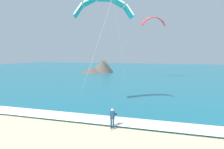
% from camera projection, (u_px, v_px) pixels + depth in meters
% --- Properties ---
extents(sea, '(200.00, 120.00, 0.20)m').
position_uv_depth(sea, '(189.00, 72.00, 74.21)').
color(sea, '#146075').
rests_on(sea, ground).
extents(surf_foam, '(200.00, 2.56, 0.04)m').
position_uv_depth(surf_foam, '(180.00, 127.00, 18.66)').
color(surf_foam, white).
rests_on(surf_foam, sea).
extents(surfboard, '(0.63, 1.45, 0.09)m').
position_uv_depth(surfboard, '(112.00, 129.00, 18.92)').
color(surfboard, white).
rests_on(surfboard, ground).
extents(kitesurfer, '(0.56, 0.56, 1.69)m').
position_uv_depth(kitesurfer, '(112.00, 118.00, 18.85)').
color(kitesurfer, '#143347').
rests_on(kitesurfer, ground).
extents(kite_primary, '(6.30, 7.76, 11.05)m').
position_uv_depth(kite_primary, '(104.00, 5.00, 24.78)').
color(kite_primary, teal).
extents(kite_distant, '(5.53, 3.40, 2.05)m').
position_uv_depth(kite_distant, '(154.00, 20.00, 52.96)').
color(kite_distant, red).
extents(headland_left, '(10.32, 10.49, 4.38)m').
position_uv_depth(headland_left, '(100.00, 68.00, 72.63)').
color(headland_left, '#56514C').
rests_on(headland_left, ground).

